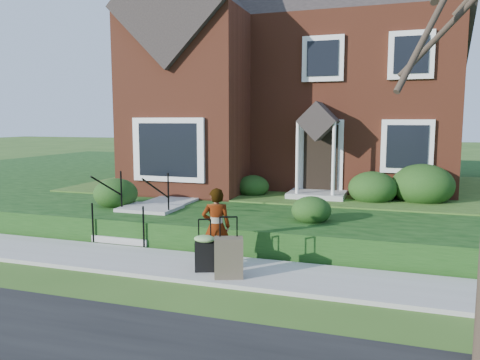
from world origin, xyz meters
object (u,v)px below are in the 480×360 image
at_px(front_steps, 141,218).
at_px(suitcase_olive, 229,257).
at_px(woman, 216,227).
at_px(suitcase_black, 205,251).

relative_size(front_steps, suitcase_olive, 1.87).
xyz_separation_m(woman, suitcase_black, (-0.07, -0.40, -0.37)).
height_order(woman, suitcase_black, woman).
bearing_deg(woman, suitcase_olive, 106.91).
relative_size(suitcase_black, suitcase_olive, 0.90).
bearing_deg(front_steps, suitcase_olive, -36.78).
height_order(front_steps, woman, front_steps).
distance_m(woman, suitcase_black, 0.55).
relative_size(woman, suitcase_olive, 1.38).
bearing_deg(suitcase_black, front_steps, 119.15).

